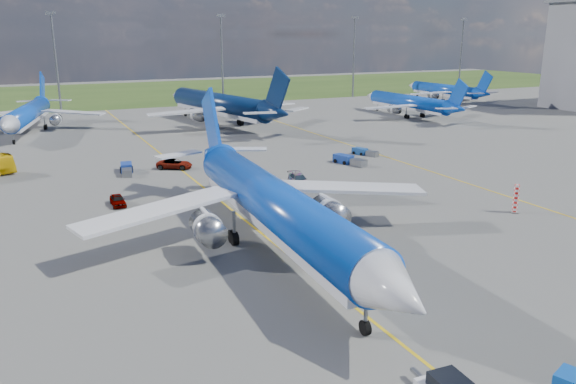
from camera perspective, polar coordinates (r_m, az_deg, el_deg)
name	(u,v)px	position (r m, az deg, el deg)	size (l,w,h in m)	color
ground	(335,292)	(40.87, 4.80, -10.05)	(400.00, 400.00, 0.00)	#51514F
grass_strip	(86,95)	(183.45, -19.83, 9.28)	(400.00, 80.00, 0.01)	#2D4719
taxiway_lines	(214,195)	(64.77, -7.49, -0.28)	(60.25, 160.00, 0.02)	gold
floodlight_masts	(144,56)	(144.62, -14.44, 13.21)	(202.20, 0.50, 22.70)	slate
warning_post	(516,199)	(62.02, 22.13, -0.63)	(0.50, 0.50, 3.00)	red
bg_jet_nnw	(30,132)	(116.52, -24.73, 5.55)	(28.76, 37.75, 9.89)	#0D43B9
bg_jet_n	(220,125)	(115.43, -6.89, 6.79)	(35.15, 46.14, 12.08)	#081C42
bg_jet_ne	(408,117)	(129.02, 12.08, 7.50)	(26.59, 34.90, 9.14)	#0D43B9
bg_jet_ene	(443,101)	(161.66, 15.50, 8.88)	(25.60, 33.60, 8.80)	#0D43B9
main_airliner	(275,251)	(47.92, -1.29, -5.99)	(34.21, 44.90, 11.76)	#0D43B9
service_car_a	(118,200)	(62.78, -16.91, -0.80)	(1.41, 3.51, 1.20)	#999999
service_car_b	(174,164)	(78.17, -11.46, 2.81)	(2.21, 4.79, 1.33)	#999999
service_car_c	(299,180)	(68.27, 1.11, 1.26)	(1.87, 4.61, 1.34)	#999999
baggage_tug_w	(349,160)	(79.94, 6.19, 3.24)	(2.96, 5.46, 1.19)	navy
baggage_tug_c	(127,169)	(77.25, -16.08, 2.25)	(2.10, 5.21, 1.14)	navy
baggage_tug_e	(364,152)	(86.34, 7.74, 4.05)	(2.67, 4.37, 0.96)	navy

